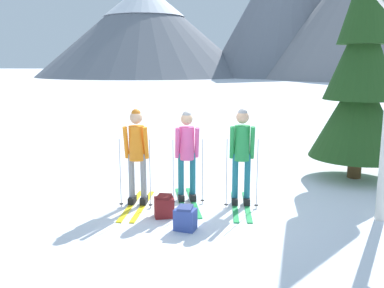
# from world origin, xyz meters

# --- Properties ---
(ground_plane) EXTENTS (400.00, 400.00, 0.00)m
(ground_plane) POSITION_xyz_m (0.00, 0.00, 0.00)
(ground_plane) COLOR white
(skier_in_orange) EXTENTS (0.61, 1.72, 1.77)m
(skier_in_orange) POSITION_xyz_m (-0.89, -0.29, 1.00)
(skier_in_orange) COLOR yellow
(skier_in_orange) RESTS_ON ground
(skier_in_pink) EXTENTS (0.80, 1.76, 1.71)m
(skier_in_pink) POSITION_xyz_m (-0.03, 0.03, 0.93)
(skier_in_pink) COLOR green
(skier_in_pink) RESTS_ON ground
(skier_in_green) EXTENTS (0.61, 1.69, 1.78)m
(skier_in_green) POSITION_xyz_m (0.99, -0.03, 0.98)
(skier_in_green) COLOR green
(skier_in_green) RESTS_ON ground
(pine_tree_near) EXTENTS (2.08, 2.08, 5.02)m
(pine_tree_near) POSITION_xyz_m (3.44, 2.31, 2.30)
(pine_tree_near) COLOR #51381E
(pine_tree_near) RESTS_ON ground
(backpack_on_snow_front) EXTENTS (0.36, 0.30, 0.38)m
(backpack_on_snow_front) POSITION_xyz_m (0.19, -1.35, 0.19)
(backpack_on_snow_front) COLOR #384C99
(backpack_on_snow_front) RESTS_ON ground
(backpack_on_snow_beside) EXTENTS (0.38, 0.33, 0.38)m
(backpack_on_snow_beside) POSITION_xyz_m (-0.26, -0.86, 0.19)
(backpack_on_snow_beside) COLOR maroon
(backpack_on_snow_beside) RESTS_ON ground
(mountain_ridge_distant) EXTENTS (82.96, 48.13, 28.19)m
(mountain_ridge_distant) POSITION_xyz_m (0.98, 75.26, 12.05)
(mountain_ridge_distant) COLOR slate
(mountain_ridge_distant) RESTS_ON ground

